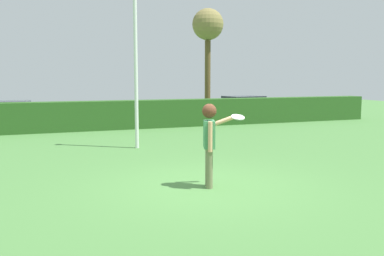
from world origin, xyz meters
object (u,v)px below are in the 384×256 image
lamppost (136,56)px  willow_tree (208,28)px  person (210,136)px  parked_car_black (244,105)px  frisbee (238,117)px  parked_car_white (4,113)px

lamppost → willow_tree: size_ratio=0.82×
person → willow_tree: 18.27m
person → parked_car_black: person is taller
frisbee → lamppost: lamppost is taller
frisbee → lamppost: bearing=97.5°
person → frisbee: (0.48, -0.34, 0.40)m
parked_car_white → willow_tree: size_ratio=0.66×
frisbee → parked_car_white: 14.44m
lamppost → willow_tree: bearing=56.6°
person → willow_tree: (6.94, 16.35, 4.30)m
frisbee → parked_car_black: size_ratio=0.06×
lamppost → parked_car_black: bearing=45.1°
parked_car_white → frisbee: bearing=-68.8°
frisbee → willow_tree: willow_tree is taller
frisbee → willow_tree: size_ratio=0.04×
frisbee → parked_car_black: (7.80, 14.33, -0.82)m
frisbee → person: bearing=144.8°
person → frisbee: 0.71m
parked_car_white → parked_car_black: same height
parked_car_white → parked_car_black: 13.04m
frisbee → parked_car_white: frisbee is taller
person → parked_car_white: bearing=109.9°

